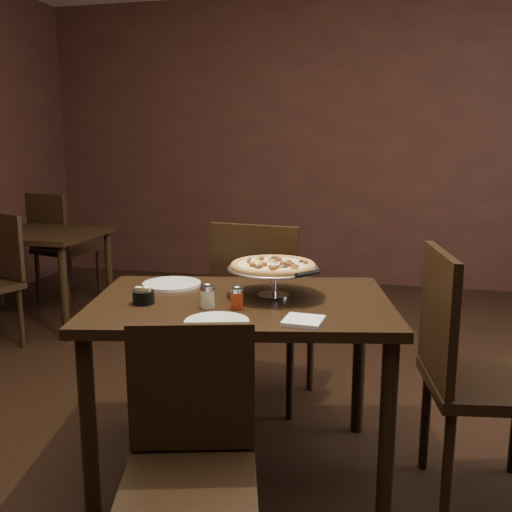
# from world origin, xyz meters

# --- Properties ---
(room) EXTENTS (6.04, 7.04, 2.84)m
(room) POSITION_xyz_m (0.06, 0.03, 1.40)
(room) COLOR black
(room) RESTS_ON ground
(dining_table) EXTENTS (1.36, 1.05, 0.76)m
(dining_table) POSITION_xyz_m (-0.03, -0.02, 0.66)
(dining_table) COLOR black
(dining_table) RESTS_ON ground
(background_table) EXTENTS (1.17, 0.78, 0.73)m
(background_table) POSITION_xyz_m (-2.20, 1.60, 0.63)
(background_table) COLOR black
(background_table) RESTS_ON ground
(pizza_stand) EXTENTS (0.38, 0.38, 0.16)m
(pizza_stand) POSITION_xyz_m (0.09, 0.07, 0.89)
(pizza_stand) COLOR #BABAC2
(pizza_stand) RESTS_ON dining_table
(parmesan_shaker) EXTENTS (0.06, 0.06, 0.10)m
(parmesan_shaker) POSITION_xyz_m (-0.13, -0.16, 0.81)
(parmesan_shaker) COLOR beige
(parmesan_shaker) RESTS_ON dining_table
(pepper_flake_shaker) EXTENTS (0.05, 0.05, 0.09)m
(pepper_flake_shaker) POSITION_xyz_m (-0.01, -0.15, 0.80)
(pepper_flake_shaker) COLOR maroon
(pepper_flake_shaker) RESTS_ON dining_table
(packet_caddy) EXTENTS (0.09, 0.09, 0.07)m
(packet_caddy) POSITION_xyz_m (-0.39, -0.17, 0.79)
(packet_caddy) COLOR black
(packet_caddy) RESTS_ON dining_table
(napkin_stack) EXTENTS (0.15, 0.15, 0.01)m
(napkin_stack) POSITION_xyz_m (0.27, -0.27, 0.77)
(napkin_stack) COLOR white
(napkin_stack) RESTS_ON dining_table
(plate_left) EXTENTS (0.26, 0.26, 0.01)m
(plate_left) POSITION_xyz_m (-0.39, 0.14, 0.77)
(plate_left) COLOR silver
(plate_left) RESTS_ON dining_table
(plate_near) EXTENTS (0.23, 0.23, 0.01)m
(plate_near) POSITION_xyz_m (-0.03, -0.35, 0.77)
(plate_near) COLOR silver
(plate_near) RESTS_ON dining_table
(serving_spatula) EXTENTS (0.16, 0.16, 0.02)m
(serving_spatula) POSITION_xyz_m (0.25, -0.04, 0.88)
(serving_spatula) COLOR #BABAC2
(serving_spatula) RESTS_ON pizza_stand
(chair_far) EXTENTS (0.52, 0.52, 1.00)m
(chair_far) POSITION_xyz_m (-0.08, 0.61, 0.55)
(chair_far) COLOR black
(chair_far) RESTS_ON ground
(chair_near) EXTENTS (0.49, 0.49, 0.85)m
(chair_near) POSITION_xyz_m (0.01, -0.74, 0.46)
(chair_near) COLOR black
(chair_near) RESTS_ON ground
(chair_side) EXTENTS (0.53, 0.53, 1.00)m
(chair_side) POSITION_xyz_m (0.88, -0.00, 0.54)
(chair_side) COLOR black
(chair_side) RESTS_ON ground
(bg_chair_far) EXTENTS (0.56, 0.56, 0.97)m
(bg_chair_far) POSITION_xyz_m (-2.27, 2.16, 0.53)
(bg_chair_far) COLOR black
(bg_chair_far) RESTS_ON ground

